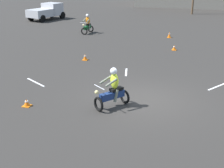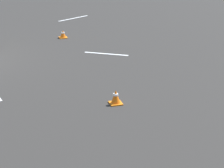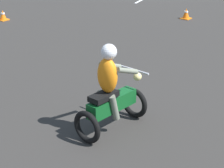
# 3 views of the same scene
# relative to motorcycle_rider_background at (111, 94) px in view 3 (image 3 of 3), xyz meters

# --- Properties ---
(motorcycle_rider_background) EXTENTS (0.74, 1.53, 1.66)m
(motorcycle_rider_background) POSITION_rel_motorcycle_rider_background_xyz_m (0.00, 0.00, 0.00)
(motorcycle_rider_background) COLOR black
(motorcycle_rider_background) RESTS_ON ground
(traffic_cone_mid_center) EXTENTS (0.32, 0.32, 0.38)m
(traffic_cone_mid_center) POSITION_rel_motorcycle_rider_background_xyz_m (2.81, -8.05, -0.54)
(traffic_cone_mid_center) COLOR orange
(traffic_cone_mid_center) RESTS_ON ground
(traffic_cone_far_right) EXTENTS (0.32, 0.32, 0.35)m
(traffic_cone_far_right) POSITION_rel_motorcycle_rider_background_xyz_m (7.83, -3.99, -0.56)
(traffic_cone_far_right) COLOR orange
(traffic_cone_far_right) RESTS_ON ground
(lane_stripe_n) EXTENTS (0.38, 1.32, 0.01)m
(lane_stripe_n) POSITION_rel_motorcycle_rider_background_xyz_m (5.80, -9.68, -0.72)
(lane_stripe_n) COLOR silver
(lane_stripe_n) RESTS_ON ground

